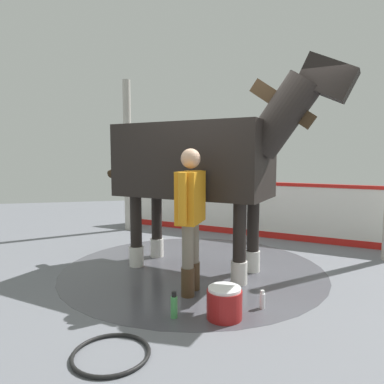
# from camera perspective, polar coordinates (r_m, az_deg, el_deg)

# --- Properties ---
(ground_plane) EXTENTS (16.00, 16.00, 0.02)m
(ground_plane) POSITION_cam_1_polar(r_m,az_deg,el_deg) (4.86, 3.18, -12.93)
(ground_plane) COLOR slate
(wet_patch) EXTENTS (3.57, 3.57, 0.00)m
(wet_patch) POSITION_cam_1_polar(r_m,az_deg,el_deg) (4.99, 0.18, -12.24)
(wet_patch) COLOR #4C4C54
(wet_patch) RESTS_ON ground
(barrier_wall) EXTENTS (4.40, 3.68, 1.06)m
(barrier_wall) POSITION_cam_1_polar(r_m,az_deg,el_deg) (6.97, 8.92, -2.98)
(barrier_wall) COLOR white
(barrier_wall) RESTS_ON ground
(roof_post_far) EXTENTS (0.16, 0.16, 3.10)m
(roof_post_far) POSITION_cam_1_polar(r_m,az_deg,el_deg) (7.48, -10.36, 5.73)
(roof_post_far) COLOR #B7B2A8
(roof_post_far) RESTS_ON ground
(horse) EXTENTS (2.78, 2.39, 2.68)m
(horse) POSITION_cam_1_polar(r_m,az_deg,el_deg) (4.69, 1.62, 5.04)
(horse) COLOR black
(horse) RESTS_ON ground
(handler) EXTENTS (0.42, 0.59, 1.63)m
(handler) POSITION_cam_1_polar(r_m,az_deg,el_deg) (3.93, -0.22, -3.15)
(handler) COLOR #47331E
(handler) RESTS_ON ground
(wash_bucket) EXTENTS (0.34, 0.34, 0.31)m
(wash_bucket) POSITION_cam_1_polar(r_m,az_deg,el_deg) (3.55, 5.25, -17.43)
(wash_bucket) COLOR maroon
(wash_bucket) RESTS_ON ground
(bottle_shampoo) EXTENTS (0.06, 0.06, 0.19)m
(bottle_shampoo) POSITION_cam_1_polar(r_m,az_deg,el_deg) (3.83, 11.30, -16.76)
(bottle_shampoo) COLOR white
(bottle_shampoo) RESTS_ON ground
(bottle_spray) EXTENTS (0.07, 0.07, 0.26)m
(bottle_spray) POSITION_cam_1_polar(r_m,az_deg,el_deg) (3.56, -2.92, -17.93)
(bottle_spray) COLOR #4CA559
(bottle_spray) RESTS_ON ground
(hose_coil) EXTENTS (0.62, 0.62, 0.03)m
(hose_coil) POSITION_cam_1_polar(r_m,az_deg,el_deg) (3.09, -12.95, -24.13)
(hose_coil) COLOR black
(hose_coil) RESTS_ON ground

